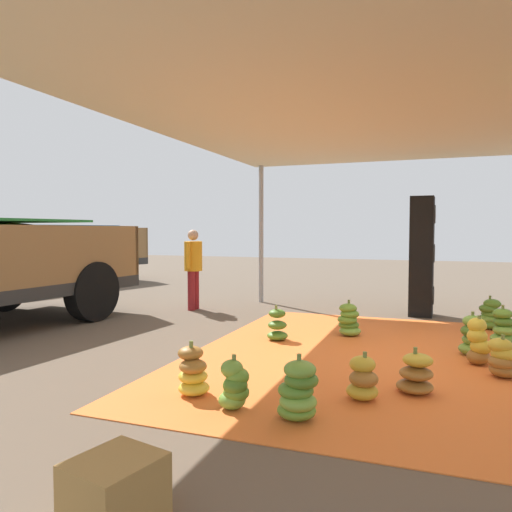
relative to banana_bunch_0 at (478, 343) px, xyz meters
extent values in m
plane|color=brown|center=(-0.07, 3.63, -0.25)|extent=(40.00, 40.00, 0.00)
cube|color=orange|center=(-0.07, 0.63, -0.25)|extent=(5.43, 5.31, 0.01)
cylinder|color=#9EA0A5|center=(3.73, 3.93, 1.18)|extent=(0.10, 0.10, 2.88)
cube|color=beige|center=(-0.07, 0.63, 2.65)|extent=(8.00, 7.00, 0.06)
ellipsoid|color=#996628|center=(-0.01, 0.00, -0.16)|extent=(0.35, 0.35, 0.18)
ellipsoid|color=gold|center=(-0.01, -0.03, -0.04)|extent=(0.32, 0.32, 0.18)
ellipsoid|color=gold|center=(0.00, 0.02, 0.08)|extent=(0.27, 0.27, 0.18)
ellipsoid|color=gold|center=(0.02, 0.02, 0.19)|extent=(0.21, 0.21, 0.18)
cylinder|color=olive|center=(0.00, 0.00, 0.25)|extent=(0.04, 0.04, 0.12)
ellipsoid|color=gold|center=(-2.02, 2.54, -0.18)|extent=(0.37, 0.37, 0.13)
ellipsoid|color=gold|center=(-2.02, 2.55, -0.07)|extent=(0.38, 0.38, 0.13)
ellipsoid|color=#996628|center=(-2.06, 2.53, 0.03)|extent=(0.36, 0.36, 0.13)
ellipsoid|color=#996628|center=(-2.01, 2.58, 0.14)|extent=(0.31, 0.31, 0.13)
cylinder|color=olive|center=(-2.04, 2.56, 0.20)|extent=(0.04, 0.04, 0.12)
ellipsoid|color=#75A83D|center=(1.01, 1.61, -0.18)|extent=(0.36, 0.36, 0.13)
ellipsoid|color=#518428|center=(1.04, 1.63, -0.10)|extent=(0.39, 0.39, 0.13)
ellipsoid|color=#60932D|center=(0.99, 1.64, -0.01)|extent=(0.39, 0.39, 0.13)
ellipsoid|color=#60932D|center=(1.00, 1.61, 0.07)|extent=(0.36, 0.36, 0.13)
ellipsoid|color=#60932D|center=(1.00, 1.64, 0.15)|extent=(0.26, 0.26, 0.13)
cylinder|color=olive|center=(1.02, 1.63, 0.21)|extent=(0.04, 0.04, 0.12)
ellipsoid|color=#6B9E38|center=(-2.23, 2.07, -0.17)|extent=(0.23, 0.23, 0.16)
ellipsoid|color=#518428|center=(-2.22, 2.03, -0.10)|extent=(0.30, 0.30, 0.16)
ellipsoid|color=#477523|center=(-2.24, 2.04, -0.03)|extent=(0.23, 0.23, 0.16)
ellipsoid|color=#60932D|center=(-2.21, 2.03, 0.03)|extent=(0.22, 0.22, 0.16)
ellipsoid|color=#6B9E38|center=(-2.22, 2.07, 0.10)|extent=(0.20, 0.20, 0.16)
cylinder|color=olive|center=(-2.22, 2.06, 0.16)|extent=(0.04, 0.04, 0.12)
ellipsoid|color=#518428|center=(0.38, 2.50, -0.18)|extent=(0.40, 0.40, 0.12)
ellipsoid|color=#477523|center=(0.37, 2.50, -0.03)|extent=(0.37, 0.37, 0.12)
ellipsoid|color=#477523|center=(0.42, 2.52, 0.12)|extent=(0.32, 0.32, 0.12)
cylinder|color=olive|center=(0.39, 2.52, 0.18)|extent=(0.04, 0.04, 0.12)
ellipsoid|color=#60932D|center=(-2.25, 1.50, -0.17)|extent=(0.43, 0.43, 0.14)
ellipsoid|color=#75A83D|center=(-2.29, 1.48, -0.09)|extent=(0.39, 0.39, 0.14)
ellipsoid|color=#518428|center=(-2.28, 1.50, 0.00)|extent=(0.40, 0.40, 0.14)
ellipsoid|color=#477523|center=(-2.28, 1.45, 0.09)|extent=(0.37, 0.37, 0.14)
ellipsoid|color=#6B9E38|center=(-2.30, 1.46, 0.17)|extent=(0.28, 0.28, 0.14)
cylinder|color=olive|center=(-2.28, 1.47, 0.23)|extent=(0.04, 0.04, 0.12)
ellipsoid|color=#996628|center=(-0.43, -0.21, -0.17)|extent=(0.32, 0.32, 0.16)
ellipsoid|color=#996628|center=(-0.45, -0.19, -0.08)|extent=(0.39, 0.39, 0.16)
ellipsoid|color=gold|center=(-0.44, -0.21, 0.00)|extent=(0.34, 0.34, 0.16)
ellipsoid|color=gold|center=(-0.42, -0.17, 0.08)|extent=(0.32, 0.32, 0.16)
cylinder|color=olive|center=(-0.45, -0.19, 0.14)|extent=(0.04, 0.04, 0.12)
ellipsoid|color=#996628|center=(-1.26, 0.63, -0.18)|extent=(0.34, 0.34, 0.12)
ellipsoid|color=#996628|center=(-1.26, 0.62, -0.06)|extent=(0.43, 0.43, 0.12)
ellipsoid|color=gold|center=(-1.24, 0.61, 0.06)|extent=(0.35, 0.35, 0.12)
cylinder|color=olive|center=(-1.24, 0.64, 0.12)|extent=(0.04, 0.04, 0.12)
ellipsoid|color=#75A83D|center=(1.22, -0.39, -0.17)|extent=(0.32, 0.32, 0.14)
ellipsoid|color=#75A83D|center=(1.21, -0.41, -0.07)|extent=(0.40, 0.40, 0.14)
ellipsoid|color=#477523|center=(1.24, -0.40, 0.04)|extent=(0.38, 0.38, 0.14)
ellipsoid|color=#60932D|center=(1.24, -0.38, 0.15)|extent=(0.30, 0.30, 0.14)
cylinder|color=olive|center=(1.21, -0.38, 0.21)|extent=(0.04, 0.04, 0.12)
ellipsoid|color=gold|center=(-1.61, 1.07, -0.17)|extent=(0.39, 0.39, 0.15)
ellipsoid|color=#996628|center=(-1.62, 1.05, -0.05)|extent=(0.28, 0.28, 0.15)
ellipsoid|color=gold|center=(-1.57, 1.07, 0.06)|extent=(0.28, 0.28, 0.15)
cylinder|color=olive|center=(-1.60, 1.05, 0.12)|extent=(0.04, 0.04, 0.12)
ellipsoid|color=#518428|center=(2.22, -0.32, -0.17)|extent=(0.35, 0.35, 0.14)
ellipsoid|color=#6B9E38|center=(2.24, -0.30, -0.09)|extent=(0.36, 0.36, 0.14)
ellipsoid|color=#518428|center=(2.25, -0.35, -0.01)|extent=(0.33, 0.33, 0.14)
ellipsoid|color=#477523|center=(2.22, -0.30, 0.07)|extent=(0.36, 0.36, 0.14)
ellipsoid|color=#518428|center=(2.22, -0.36, 0.15)|extent=(0.34, 0.34, 0.14)
cylinder|color=olive|center=(2.25, -0.33, 0.21)|extent=(0.04, 0.04, 0.12)
ellipsoid|color=#75A83D|center=(0.43, 0.05, -0.17)|extent=(0.40, 0.40, 0.15)
ellipsoid|color=#6B9E38|center=(0.44, 0.02, -0.06)|extent=(0.39, 0.39, 0.15)
ellipsoid|color=#477523|center=(0.41, 0.04, 0.05)|extent=(0.28, 0.28, 0.15)
ellipsoid|color=#6B9E38|center=(0.43, 0.03, 0.17)|extent=(0.30, 0.30, 0.15)
cylinder|color=olive|center=(0.44, 0.04, 0.23)|extent=(0.04, 0.04, 0.12)
cube|color=olive|center=(-0.29, 5.91, 0.90)|extent=(4.13, 0.49, 0.90)
cube|color=olive|center=(1.85, 6.90, 0.90)|extent=(0.33, 2.48, 0.90)
cylinder|color=black|center=(0.72, 5.87, 0.25)|extent=(1.02, 0.38, 1.00)
cylinder|color=black|center=(0.94, 8.14, 0.25)|extent=(1.02, 0.38, 1.00)
cube|color=#2D2D2D|center=(3.79, 10.63, 0.35)|extent=(7.14, 3.90, 0.20)
cube|color=olive|center=(4.77, 9.26, 0.90)|extent=(4.09, 1.15, 0.90)
cube|color=olive|center=(5.32, 11.35, 0.90)|extent=(4.09, 1.15, 0.90)
cube|color=olive|center=(7.04, 9.78, 0.90)|extent=(0.65, 2.19, 0.90)
ellipsoid|color=#518428|center=(5.04, 10.30, 0.91)|extent=(4.06, 2.77, 0.93)
cube|color=#19569E|center=(5.04, 10.30, 1.39)|extent=(2.88, 2.29, 0.04)
cylinder|color=black|center=(5.77, 9.06, 0.25)|extent=(1.04, 0.53, 1.00)
cylinder|color=black|center=(6.29, 11.03, 0.25)|extent=(1.04, 0.53, 1.00)
cylinder|color=maroon|center=(2.26, 4.82, 0.12)|extent=(0.14, 0.14, 0.75)
cylinder|color=maroon|center=(2.43, 4.82, 0.12)|extent=(0.14, 0.14, 0.75)
cylinder|color=orange|center=(2.34, 4.82, 0.78)|extent=(0.34, 0.34, 0.56)
cylinder|color=orange|center=(2.12, 4.82, 0.81)|extent=(0.11, 0.11, 0.50)
cylinder|color=orange|center=(2.57, 4.82, 0.81)|extent=(0.11, 0.11, 0.50)
sphere|color=tan|center=(2.34, 4.82, 1.18)|extent=(0.20, 0.20, 0.20)
cube|color=black|center=(3.17, 0.70, 0.12)|extent=(0.52, 0.41, 0.74)
cylinder|color=#383838|center=(3.17, 0.49, 0.12)|extent=(0.32, 0.03, 0.32)
cube|color=black|center=(3.17, 0.70, 0.86)|extent=(0.52, 0.41, 0.75)
cylinder|color=#383838|center=(3.17, 0.49, 0.86)|extent=(0.32, 0.03, 0.32)
cube|color=black|center=(3.17, 0.70, 1.55)|extent=(0.52, 0.41, 0.63)
cylinder|color=#383838|center=(3.17, 0.49, 1.55)|extent=(0.32, 0.03, 0.32)
cube|color=olive|center=(-3.96, 1.98, -0.07)|extent=(0.51, 0.47, 0.37)
camera|label=1|loc=(-5.96, 0.48, 1.27)|focal=34.21mm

